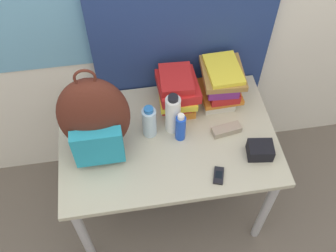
{
  "coord_description": "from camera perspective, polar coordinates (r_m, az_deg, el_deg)",
  "views": [
    {
      "loc": [
        -0.18,
        -0.78,
        2.37
      ],
      "look_at": [
        0.0,
        0.36,
        0.82
      ],
      "focal_mm": 42.0,
      "sensor_mm": 36.0,
      "label": 1
    }
  ],
  "objects": [
    {
      "name": "sports_bottle",
      "position": [
        1.96,
        0.71,
        1.78
      ],
      "size": [
        0.08,
        0.08,
        0.25
      ],
      "color": "white",
      "rests_on": "desk"
    },
    {
      "name": "curtain_blue",
      "position": [
        1.93,
        2.37,
        17.72
      ],
      "size": [
        0.94,
        0.04,
        2.5
      ],
      "color": "navy",
      "rests_on": "ground_plane"
    },
    {
      "name": "backpack",
      "position": [
        1.83,
        -10.61,
        0.94
      ],
      "size": [
        0.33,
        0.22,
        0.54
      ],
      "color": "#512319",
      "rests_on": "desk"
    },
    {
      "name": "book_stack_center",
      "position": [
        2.1,
        7.59,
        6.17
      ],
      "size": [
        0.22,
        0.26,
        0.24
      ],
      "color": "silver",
      "rests_on": "desk"
    },
    {
      "name": "water_bottle",
      "position": [
        1.96,
        -2.73,
        0.61
      ],
      "size": [
        0.07,
        0.07,
        0.2
      ],
      "color": "silver",
      "rests_on": "desk"
    },
    {
      "name": "sunglasses_case",
      "position": [
        2.04,
        8.46,
        -0.54
      ],
      "size": [
        0.16,
        0.08,
        0.04
      ],
      "color": "gray",
      "rests_on": "desk"
    },
    {
      "name": "camera_pouch",
      "position": [
        1.98,
        13.23,
        -3.44
      ],
      "size": [
        0.13,
        0.11,
        0.07
      ],
      "color": "black",
      "rests_on": "desk"
    },
    {
      "name": "desk",
      "position": [
        2.09,
        0.0,
        -3.19
      ],
      "size": [
        1.11,
        0.72,
        0.72
      ],
      "color": "#B7B299",
      "rests_on": "ground_plane"
    },
    {
      "name": "book_stack_left",
      "position": [
        2.06,
        1.3,
        5.13
      ],
      "size": [
        0.21,
        0.27,
        0.22
      ],
      "color": "orange",
      "rests_on": "desk"
    },
    {
      "name": "cell_phone",
      "position": [
        1.9,
        7.35,
        -7.14
      ],
      "size": [
        0.07,
        0.1,
        0.02
      ],
      "color": "black",
      "rests_on": "desk"
    },
    {
      "name": "sunscreen_bottle",
      "position": [
        1.95,
        1.84,
        -0.2
      ],
      "size": [
        0.05,
        0.05,
        0.18
      ],
      "color": "blue",
      "rests_on": "desk"
    }
  ]
}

